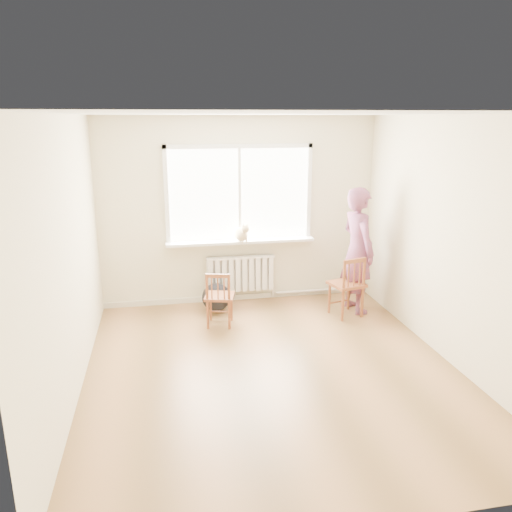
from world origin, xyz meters
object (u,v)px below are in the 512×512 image
person (358,250)px  cat (242,233)px  chair_right (348,287)px  chair_left (219,299)px  backpack (216,297)px

person → cat: 1.65m
chair_right → cat: bearing=-43.4°
chair_left → backpack: (0.02, 0.54, -0.17)m
person → cat: (-1.55, 0.54, 0.18)m
person → backpack: bearing=70.8°
chair_right → backpack: 1.85m
person → cat: person is taller
chair_right → cat: 1.67m
backpack → chair_right: bearing=-17.0°
chair_left → person: person is taller
chair_left → backpack: size_ratio=1.84×
cat → chair_left: bearing=-135.9°
backpack → chair_left: bearing=-92.1°
chair_right → person: bearing=-146.8°
chair_left → cat: bearing=-106.1°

